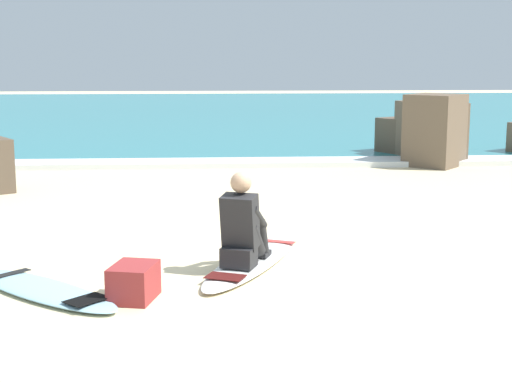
# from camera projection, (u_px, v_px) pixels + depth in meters

# --- Properties ---
(ground_plane) EXTENTS (80.00, 80.00, 0.00)m
(ground_plane) POSITION_uv_depth(u_px,v_px,m) (269.00, 250.00, 8.56)
(ground_plane) COLOR beige
(sea) EXTENTS (80.00, 28.00, 0.10)m
(sea) POSITION_uv_depth(u_px,v_px,m) (225.00, 113.00, 28.62)
(sea) COLOR teal
(sea) RESTS_ON ground
(breaking_foam) EXTENTS (80.00, 0.90, 0.11)m
(breaking_foam) POSITION_uv_depth(u_px,v_px,m) (242.00, 163.00, 15.16)
(breaking_foam) COLOR white
(breaking_foam) RESTS_ON ground
(surfboard_main) EXTENTS (1.47, 2.51, 0.08)m
(surfboard_main) POSITION_uv_depth(u_px,v_px,m) (254.00, 260.00, 8.03)
(surfboard_main) COLOR white
(surfboard_main) RESTS_ON ground
(surfer_seated) EXTENTS (0.57, 0.77, 0.95)m
(surfer_seated) POSITION_uv_depth(u_px,v_px,m) (243.00, 229.00, 7.66)
(surfer_seated) COLOR #232326
(surfer_seated) RESTS_ON surfboard_main
(surfboard_spare_near) EXTENTS (1.84, 1.77, 0.08)m
(surfboard_spare_near) POSITION_uv_depth(u_px,v_px,m) (43.00, 289.00, 7.00)
(surfboard_spare_near) COLOR #9ED1E5
(surfboard_spare_near) RESTS_ON ground
(rock_outcrop_distant) EXTENTS (4.79, 2.74, 1.41)m
(rock_outcrop_distant) POSITION_uv_depth(u_px,v_px,m) (465.00, 135.00, 15.78)
(rock_outcrop_distant) COLOR brown
(rock_outcrop_distant) RESTS_ON ground
(beach_bag) EXTENTS (0.46, 0.55, 0.32)m
(beach_bag) POSITION_uv_depth(u_px,v_px,m) (134.00, 282.00, 6.80)
(beach_bag) COLOR maroon
(beach_bag) RESTS_ON ground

